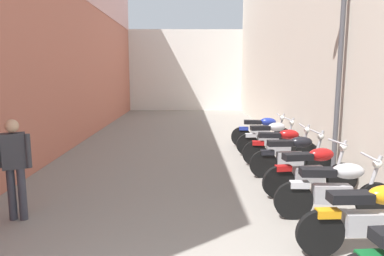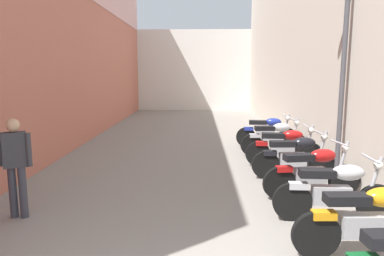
{
  "view_description": "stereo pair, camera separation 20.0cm",
  "coord_description": "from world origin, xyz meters",
  "px_view_note": "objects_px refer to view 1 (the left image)",
  "views": [
    {
      "loc": [
        0.14,
        -1.53,
        2.26
      ],
      "look_at": [
        0.21,
        4.61,
        1.29
      ],
      "focal_mm": 33.0,
      "sensor_mm": 36.0,
      "label": 1
    },
    {
      "loc": [
        0.34,
        -1.53,
        2.26
      ],
      "look_at": [
        0.21,
        4.61,
        1.29
      ],
      "focal_mm": 33.0,
      "sensor_mm": 36.0,
      "label": 2
    }
  ],
  "objects_px": {
    "pedestrian_mid_alley": "(15,162)",
    "motorcycle_eighth": "(262,131)",
    "motorcycle_third": "(336,189)",
    "motorcycle_fourth": "(312,170)",
    "motorcycle_sixth": "(281,146)",
    "motorcycle_fifth": "(293,155)",
    "motorcycle_second": "(372,217)",
    "motorcycle_seventh": "(270,137)",
    "street_lamp": "(336,57)"
  },
  "relations": [
    {
      "from": "motorcycle_second",
      "to": "motorcycle_third",
      "type": "relative_size",
      "value": 1.0
    },
    {
      "from": "motorcycle_third",
      "to": "motorcycle_sixth",
      "type": "relative_size",
      "value": 1.0
    },
    {
      "from": "motorcycle_second",
      "to": "pedestrian_mid_alley",
      "type": "height_order",
      "value": "pedestrian_mid_alley"
    },
    {
      "from": "motorcycle_second",
      "to": "motorcycle_eighth",
      "type": "distance_m",
      "value": 6.51
    },
    {
      "from": "motorcycle_eighth",
      "to": "motorcycle_fourth",
      "type": "bearing_deg",
      "value": -90.0
    },
    {
      "from": "motorcycle_second",
      "to": "motorcycle_fourth",
      "type": "distance_m",
      "value": 2.12
    },
    {
      "from": "motorcycle_fifth",
      "to": "pedestrian_mid_alley",
      "type": "relative_size",
      "value": 1.18
    },
    {
      "from": "motorcycle_third",
      "to": "pedestrian_mid_alley",
      "type": "distance_m",
      "value": 4.91
    },
    {
      "from": "pedestrian_mid_alley",
      "to": "motorcycle_seventh",
      "type": "bearing_deg",
      "value": 41.23
    },
    {
      "from": "motorcycle_fourth",
      "to": "motorcycle_fifth",
      "type": "xyz_separation_m",
      "value": [
        0.0,
        1.18,
        0.0
      ]
    },
    {
      "from": "motorcycle_sixth",
      "to": "pedestrian_mid_alley",
      "type": "bearing_deg",
      "value": -147.41
    },
    {
      "from": "street_lamp",
      "to": "motorcycle_eighth",
      "type": "bearing_deg",
      "value": 101.39
    },
    {
      "from": "pedestrian_mid_alley",
      "to": "motorcycle_fifth",
      "type": "bearing_deg",
      "value": 23.94
    },
    {
      "from": "motorcycle_seventh",
      "to": "motorcycle_eighth",
      "type": "xyz_separation_m",
      "value": [
        -0.0,
        1.09,
        0.0
      ]
    },
    {
      "from": "motorcycle_second",
      "to": "motorcycle_fifth",
      "type": "distance_m",
      "value": 3.31
    },
    {
      "from": "motorcycle_fifth",
      "to": "motorcycle_eighth",
      "type": "relative_size",
      "value": 1.0
    },
    {
      "from": "motorcycle_eighth",
      "to": "motorcycle_sixth",
      "type": "bearing_deg",
      "value": -90.0
    },
    {
      "from": "motorcycle_seventh",
      "to": "street_lamp",
      "type": "bearing_deg",
      "value": -73.62
    },
    {
      "from": "pedestrian_mid_alley",
      "to": "motorcycle_sixth",
      "type": "bearing_deg",
      "value": 32.59
    },
    {
      "from": "motorcycle_fourth",
      "to": "pedestrian_mid_alley",
      "type": "distance_m",
      "value": 5.01
    },
    {
      "from": "motorcycle_sixth",
      "to": "street_lamp",
      "type": "height_order",
      "value": "street_lamp"
    },
    {
      "from": "motorcycle_sixth",
      "to": "motorcycle_eighth",
      "type": "relative_size",
      "value": 1.0
    },
    {
      "from": "motorcycle_second",
      "to": "motorcycle_third",
      "type": "xyz_separation_m",
      "value": [
        -0.0,
        1.07,
        0.0
      ]
    },
    {
      "from": "motorcycle_third",
      "to": "motorcycle_fourth",
      "type": "bearing_deg",
      "value": 90.01
    },
    {
      "from": "pedestrian_mid_alley",
      "to": "street_lamp",
      "type": "height_order",
      "value": "street_lamp"
    },
    {
      "from": "motorcycle_fourth",
      "to": "motorcycle_sixth",
      "type": "distance_m",
      "value": 2.14
    },
    {
      "from": "motorcycle_second",
      "to": "motorcycle_seventh",
      "type": "height_order",
      "value": "same"
    },
    {
      "from": "pedestrian_mid_alley",
      "to": "motorcycle_eighth",
      "type": "bearing_deg",
      "value": 47.68
    },
    {
      "from": "motorcycle_fourth",
      "to": "pedestrian_mid_alley",
      "type": "relative_size",
      "value": 1.17
    },
    {
      "from": "pedestrian_mid_alley",
      "to": "street_lamp",
      "type": "distance_m",
      "value": 6.13
    },
    {
      "from": "motorcycle_third",
      "to": "pedestrian_mid_alley",
      "type": "relative_size",
      "value": 1.18
    },
    {
      "from": "motorcycle_fourth",
      "to": "motorcycle_fifth",
      "type": "distance_m",
      "value": 1.18
    },
    {
      "from": "motorcycle_sixth",
      "to": "motorcycle_fifth",
      "type": "bearing_deg",
      "value": -90.0
    },
    {
      "from": "motorcycle_fifth",
      "to": "motorcycle_seventh",
      "type": "relative_size",
      "value": 1.0
    },
    {
      "from": "motorcycle_fifth",
      "to": "motorcycle_eighth",
      "type": "xyz_separation_m",
      "value": [
        -0.0,
        3.2,
        0.0
      ]
    },
    {
      "from": "motorcycle_third",
      "to": "street_lamp",
      "type": "relative_size",
      "value": 0.43
    },
    {
      "from": "street_lamp",
      "to": "motorcycle_sixth",
      "type": "bearing_deg",
      "value": 120.01
    },
    {
      "from": "motorcycle_third",
      "to": "pedestrian_mid_alley",
      "type": "bearing_deg",
      "value": 179.24
    },
    {
      "from": "motorcycle_eighth",
      "to": "motorcycle_second",
      "type": "bearing_deg",
      "value": -90.0
    },
    {
      "from": "motorcycle_fifth",
      "to": "street_lamp",
      "type": "xyz_separation_m",
      "value": [
        0.69,
        -0.25,
        2.06
      ]
    },
    {
      "from": "pedestrian_mid_alley",
      "to": "motorcycle_fourth",
      "type": "bearing_deg",
      "value": 11.44
    },
    {
      "from": "motorcycle_fourth",
      "to": "motorcycle_sixth",
      "type": "bearing_deg",
      "value": 90.0
    },
    {
      "from": "motorcycle_fifth",
      "to": "motorcycle_seventh",
      "type": "height_order",
      "value": "same"
    },
    {
      "from": "motorcycle_seventh",
      "to": "motorcycle_eighth",
      "type": "height_order",
      "value": "same"
    },
    {
      "from": "motorcycle_third",
      "to": "motorcycle_fourth",
      "type": "height_order",
      "value": "same"
    },
    {
      "from": "motorcycle_second",
      "to": "street_lamp",
      "type": "height_order",
      "value": "street_lamp"
    },
    {
      "from": "motorcycle_third",
      "to": "motorcycle_fifth",
      "type": "xyz_separation_m",
      "value": [
        0.0,
        2.24,
        0.0
      ]
    },
    {
      "from": "motorcycle_eighth",
      "to": "street_lamp",
      "type": "bearing_deg",
      "value": -78.61
    },
    {
      "from": "motorcycle_third",
      "to": "motorcycle_seventh",
      "type": "distance_m",
      "value": 4.35
    },
    {
      "from": "motorcycle_fourth",
      "to": "motorcycle_seventh",
      "type": "relative_size",
      "value": 0.99
    }
  ]
}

